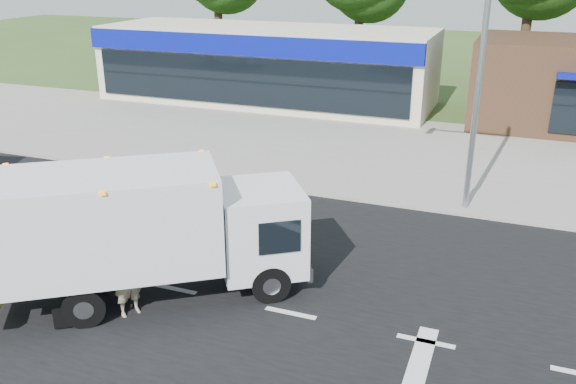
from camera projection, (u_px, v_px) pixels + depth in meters
name	position (u px, v px, depth m)	size (l,w,h in m)	color
ground	(291.00, 314.00, 13.63)	(120.00, 120.00, 0.00)	#385123
road_asphalt	(291.00, 313.00, 13.63)	(60.00, 14.00, 0.02)	black
sidewalk	(376.00, 190.00, 20.75)	(60.00, 2.40, 0.12)	gray
parking_apron	(408.00, 146.00, 25.82)	(60.00, 9.00, 0.02)	gray
lane_markings	(330.00, 361.00, 12.00)	(55.20, 7.00, 0.01)	silver
ems_box_truck	(146.00, 225.00, 13.73)	(7.05, 5.80, 3.13)	black
emergency_worker	(128.00, 276.00, 13.30)	(0.72, 0.79, 1.93)	tan
retail_strip_mall	(266.00, 64.00, 33.29)	(18.00, 6.20, 4.00)	beige
traffic_signal_pole	(459.00, 51.00, 17.70)	(3.51, 0.25, 8.00)	gray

